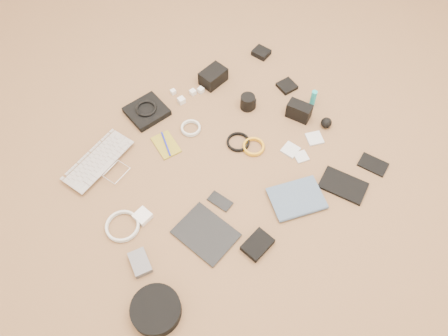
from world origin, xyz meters
TOP-DOWN VIEW (x-y plane):
  - laptop at (-0.46, 0.31)m, footprint 0.43×0.36m
  - headphone_pouch at (-0.12, 0.49)m, footprint 0.20×0.19m
  - headphones at (-0.12, 0.49)m, footprint 0.14×0.14m
  - charger_a at (0.07, 0.44)m, footprint 0.03×0.03m
  - charger_b at (0.07, 0.53)m, footprint 0.03×0.03m
  - charger_c at (0.19, 0.44)m, footprint 0.04×0.04m
  - charger_d at (0.15, 0.46)m, footprint 0.03×0.03m
  - dslr_camera at (0.29, 0.46)m, footprint 0.16×0.12m
  - lens_pouch at (0.64, 0.47)m, footprint 0.10×0.11m
  - notebook_olive at (-0.15, 0.25)m, footprint 0.11×0.16m
  - pen_blue at (-0.15, 0.25)m, footprint 0.05×0.15m
  - cable_white_a at (0.00, 0.26)m, footprint 0.12×0.12m
  - lens_a at (0.33, 0.20)m, footprint 0.10×0.10m
  - lens_b at (0.34, 0.20)m, footprint 0.07×0.07m
  - card_reader at (0.59, 0.18)m, footprint 0.09×0.09m
  - power_brick at (-0.46, -0.02)m, footprint 0.08×0.08m
  - cable_white_b at (-0.55, -0.01)m, footprint 0.16×0.16m
  - cable_black at (0.14, 0.05)m, footprint 0.12×0.12m
  - cable_yellow at (0.19, -0.02)m, footprint 0.13×0.13m
  - flash at (0.50, -0.01)m, footprint 0.11×0.14m
  - lens_cleaner at (0.61, 0.01)m, footprint 0.03×0.03m
  - battery_charger at (-0.58, -0.20)m, footprint 0.09×0.13m
  - tablet at (-0.28, -0.26)m, footprint 0.25×0.29m
  - phone at (-0.13, -0.17)m, footprint 0.09×0.12m
  - filter_case_left at (0.32, -0.14)m, footprint 0.09×0.09m
  - filter_case_mid at (0.34, -0.21)m, footprint 0.08×0.08m
  - filter_case_right at (0.47, -0.17)m, footprint 0.10×0.10m
  - air_blower at (0.57, -0.14)m, footprint 0.07×0.07m
  - headphone_case at (-0.63, -0.41)m, footprint 0.27×0.27m
  - drive_case at (-0.13, -0.44)m, footprint 0.14×0.11m
  - paperback at (0.13, -0.46)m, footprint 0.29×0.25m
  - notebook_black_a at (0.38, -0.45)m, footprint 0.21×0.25m
  - notebook_black_b at (0.59, -0.45)m, footprint 0.13×0.16m

SIDE VIEW (x-z plane):
  - filter_case_mid at x=0.34m, z-range 0.00..0.01m
  - phone at x=-0.13m, z-range 0.00..0.01m
  - notebook_olive at x=-0.15m, z-range 0.00..0.01m
  - filter_case_left at x=0.32m, z-range 0.00..0.01m
  - cable_black at x=0.14m, z-range 0.00..0.01m
  - filter_case_right at x=0.47m, z-range 0.00..0.01m
  - notebook_black_b at x=0.59m, z-range 0.00..0.01m
  - tablet at x=-0.28m, z-range 0.00..0.01m
  - cable_white_a at x=0.00m, z-range 0.00..0.01m
  - cable_yellow at x=0.19m, z-range 0.00..0.01m
  - cable_white_b at x=-0.55m, z-range 0.00..0.01m
  - notebook_black_a at x=0.38m, z-range 0.00..0.02m
  - card_reader at x=0.59m, z-range 0.00..0.02m
  - paperback at x=0.13m, z-range 0.00..0.02m
  - charger_b at x=0.07m, z-range 0.00..0.02m
  - pen_blue at x=-0.15m, z-range 0.01..0.02m
  - charger_d at x=0.15m, z-range 0.00..0.03m
  - charger_c at x=0.19m, z-range 0.00..0.03m
  - laptop at x=-0.46m, z-range 0.00..0.03m
  - power_brick at x=-0.46m, z-range 0.00..0.03m
  - battery_charger at x=-0.58m, z-range 0.00..0.03m
  - charger_a at x=0.07m, z-range 0.00..0.03m
  - lens_pouch at x=0.64m, z-range 0.00..0.03m
  - drive_case at x=-0.13m, z-range 0.00..0.03m
  - headphone_pouch at x=-0.12m, z-range 0.00..0.03m
  - lens_b at x=0.34m, z-range 0.00..0.05m
  - headphone_case at x=-0.63m, z-range 0.00..0.06m
  - air_blower at x=0.57m, z-range 0.00..0.06m
  - dslr_camera at x=0.29m, z-range 0.00..0.08m
  - lens_a at x=0.33m, z-range 0.00..0.08m
  - headphones at x=-0.12m, z-range 0.03..0.05m
  - flash at x=0.50m, z-range 0.00..0.09m
  - lens_cleaner at x=0.61m, z-range 0.00..0.10m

